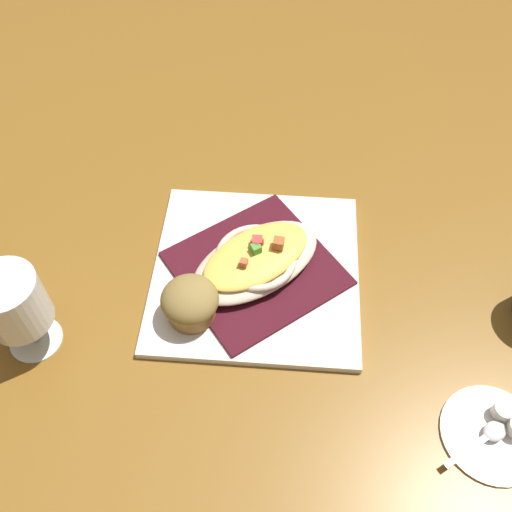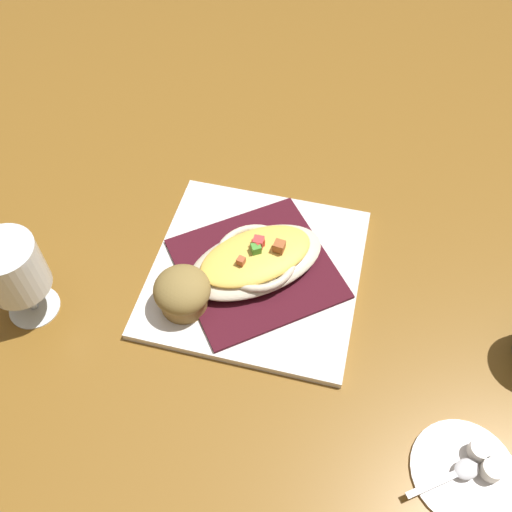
# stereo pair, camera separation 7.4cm
# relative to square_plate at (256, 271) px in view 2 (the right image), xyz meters

# --- Properties ---
(ground_plane) EXTENTS (2.60, 2.60, 0.00)m
(ground_plane) POSITION_rel_square_plate_xyz_m (0.00, 0.00, -0.01)
(ground_plane) COLOR brown
(square_plate) EXTENTS (0.30, 0.30, 0.01)m
(square_plate) POSITION_rel_square_plate_xyz_m (0.00, 0.00, 0.00)
(square_plate) COLOR white
(square_plate) RESTS_ON ground_plane
(folded_napkin) EXTENTS (0.27, 0.27, 0.00)m
(folded_napkin) POSITION_rel_square_plate_xyz_m (0.00, 0.00, 0.01)
(folded_napkin) COLOR #43111C
(folded_napkin) RESTS_ON square_plate
(gratin_dish) EXTENTS (0.21, 0.21, 0.05)m
(gratin_dish) POSITION_rel_square_plate_xyz_m (0.00, 0.00, 0.03)
(gratin_dish) COLOR beige
(gratin_dish) RESTS_ON folded_napkin
(muffin) EXTENTS (0.07, 0.07, 0.06)m
(muffin) POSITION_rel_square_plate_xyz_m (-0.07, -0.08, 0.03)
(muffin) COLOR olive
(muffin) RESTS_ON square_plate
(stemmed_glass) EXTENTS (0.08, 0.08, 0.13)m
(stemmed_glass) POSITION_rel_square_plate_xyz_m (-0.26, -0.14, 0.08)
(stemmed_glass) COLOR white
(stemmed_glass) RESTS_ON ground_plane
(creamer_saucer) EXTENTS (0.12, 0.12, 0.01)m
(creamer_saucer) POSITION_rel_square_plate_xyz_m (0.30, -0.18, -0.00)
(creamer_saucer) COLOR white
(creamer_saucer) RESTS_ON ground_plane
(spoon) EXTENTS (0.08, 0.07, 0.01)m
(spoon) POSITION_rel_square_plate_xyz_m (0.29, -0.19, 0.01)
(spoon) COLOR silver
(spoon) RESTS_ON creamer_saucer
(creamer_cup_0) EXTENTS (0.02, 0.02, 0.02)m
(creamer_cup_0) POSITION_rel_square_plate_xyz_m (0.32, -0.18, 0.01)
(creamer_cup_0) COLOR white
(creamer_cup_0) RESTS_ON creamer_saucer
(creamer_cup_1) EXTENTS (0.02, 0.02, 0.02)m
(creamer_cup_1) POSITION_rel_square_plate_xyz_m (0.31, -0.16, 0.01)
(creamer_cup_1) COLOR white
(creamer_cup_1) RESTS_ON creamer_saucer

